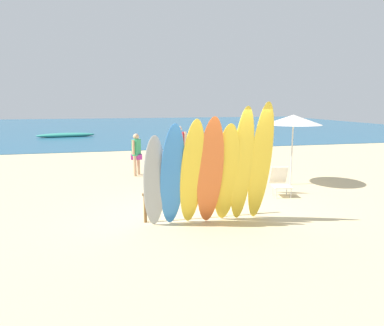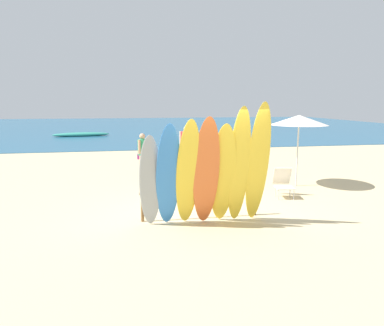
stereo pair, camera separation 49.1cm
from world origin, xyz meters
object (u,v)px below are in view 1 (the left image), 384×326
Objects in this scene: surfboard_rack at (203,196)px; surfboard_yellow_5 at (242,165)px; surfboard_orange_3 at (210,172)px; distant_boat at (66,135)px; beach_chair_red at (280,180)px; surfboard_blue_1 at (172,176)px; surfboard_yellow_2 at (192,173)px; beachgoer_near_rack at (136,151)px; surfboard_grey_0 at (154,182)px; surfboard_yellow_4 at (226,174)px; beach_umbrella at (293,120)px; beachgoer_midbeach at (179,144)px; surfboard_yellow_6 at (261,163)px.

surfboard_yellow_5 is at bearing -35.05° from surfboard_rack.
surfboard_orange_3 is 0.57× the size of distant_boat.
surfboard_orange_3 reaches higher than beach_chair_red.
surfboard_yellow_2 reaches higher than surfboard_blue_1.
surfboard_orange_3 is 1.60× the size of beachgoer_near_rack.
surfboard_yellow_5 is at bearing -1.57° from surfboard_grey_0.
surfboard_yellow_4 is 4.58m from beach_umbrella.
surfboard_orange_3 is at bearing -5.91° from surfboard_blue_1.
surfboard_blue_1 reaches higher than beachgoer_midbeach.
surfboard_orange_3 is 7.11m from beachgoer_midbeach.
beach_umbrella is (4.82, 2.99, 1.08)m from surfboard_grey_0.
surfboard_yellow_6 is (1.14, 0.00, 0.14)m from surfboard_orange_3.
surfboard_yellow_5 reaches higher than beachgoer_near_rack.
surfboard_blue_1 is 4.05m from beach_chair_red.
beach_umbrella reaches higher than beachgoer_midbeach.
surfboard_orange_3 is (1.17, -0.14, 0.18)m from surfboard_grey_0.
surfboard_yellow_5 is 1.17× the size of beach_umbrella.
surfboard_yellow_4 is at bearing 175.05° from surfboard_yellow_5.
surfboard_yellow_4 reaches higher than distant_boat.
surfboard_grey_0 is 0.40m from surfboard_blue_1.
beachgoer_near_rack reaches higher than surfboard_rack.
surfboard_yellow_5 reaches higher than beachgoer_midbeach.
surfboard_blue_1 is at bearing -179.25° from surfboard_yellow_6.
surfboard_grey_0 is 1.56m from surfboard_yellow_4.
surfboard_rack is at bearing 21.09° from surfboard_grey_0.
surfboard_yellow_6 reaches higher than surfboard_yellow_4.
beachgoer_near_rack is 0.90× the size of beachgoer_midbeach.
surfboard_yellow_5 reaches higher than surfboard_yellow_4.
surfboard_blue_1 is at bearing 173.63° from surfboard_yellow_2.
surfboard_grey_0 is 1.21× the size of beachgoer_midbeach.
surfboard_blue_1 is at bearing 32.32° from beachgoer_near_rack.
surfboard_blue_1 is 0.81m from surfboard_orange_3.
beachgoer_near_rack is (-1.06, 5.24, 0.36)m from surfboard_rack.
surfboard_yellow_2 is 21.99m from distant_boat.
beachgoer_near_rack is (-1.80, 5.76, -0.41)m from surfboard_yellow_5.
surfboard_grey_0 reaches higher than surfboard_rack.
beach_umbrella is at bearing 33.11° from surfboard_blue_1.
beachgoer_near_rack is at bearing -75.68° from distant_boat.
surfboard_orange_3 reaches higher than beach_umbrella.
surfboard_yellow_6 is 7.08m from beachgoer_midbeach.
surfboard_rack is 1.18m from surfboard_yellow_5.
beachgoer_near_rack is at bearing 110.22° from surfboard_yellow_5.
surfboard_rack is 1.05× the size of surfboard_yellow_5.
distant_boat is (-5.08, 21.49, -1.04)m from surfboard_orange_3.
distant_boat is at bearing 103.60° from surfboard_rack.
beach_umbrella is at bearing 33.51° from surfboard_grey_0.
beach_chair_red reaches higher than distant_boat.
beach_chair_red is (1.54, 2.00, -0.91)m from surfboard_yellow_6.
surfboard_yellow_6 is at bearing -128.68° from beach_umbrella.
surfboard_yellow_5 is (1.11, 0.00, 0.12)m from surfboard_yellow_2.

